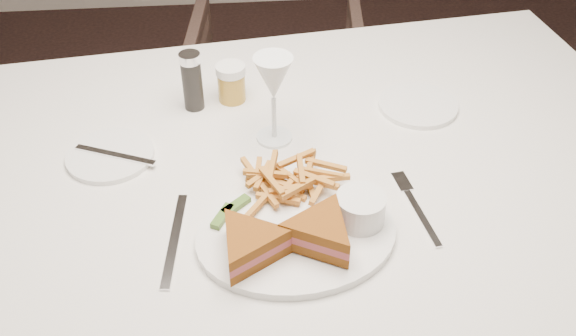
# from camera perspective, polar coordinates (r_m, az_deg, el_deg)

# --- Properties ---
(table) EXTENTS (1.60, 1.17, 0.75)m
(table) POSITION_cam_1_polar(r_m,az_deg,el_deg) (1.42, -0.18, -11.96)
(table) COLOR silver
(table) RESTS_ON ground
(chair_far) EXTENTS (0.63, 0.59, 0.59)m
(chair_far) POSITION_cam_1_polar(r_m,az_deg,el_deg) (2.21, -1.02, 7.06)
(chair_far) COLOR #44312A
(chair_far) RESTS_ON ground
(table_setting) EXTENTS (0.76, 0.58, 0.18)m
(table_setting) POSITION_cam_1_polar(r_m,az_deg,el_deg) (1.08, -0.41, -1.00)
(table_setting) COLOR white
(table_setting) RESTS_ON table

